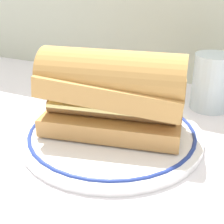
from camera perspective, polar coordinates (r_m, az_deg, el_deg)
ground_plane at (r=0.48m, az=-3.34°, el=-6.21°), size 1.50×1.50×0.00m
plate at (r=0.50m, az=0.00°, el=-3.85°), size 0.28×0.28×0.01m
sausage_sandwich at (r=0.47m, az=0.00°, el=3.60°), size 0.22×0.13×0.12m
drinking_glass at (r=0.62m, az=17.01°, el=4.39°), size 0.07×0.07×0.10m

